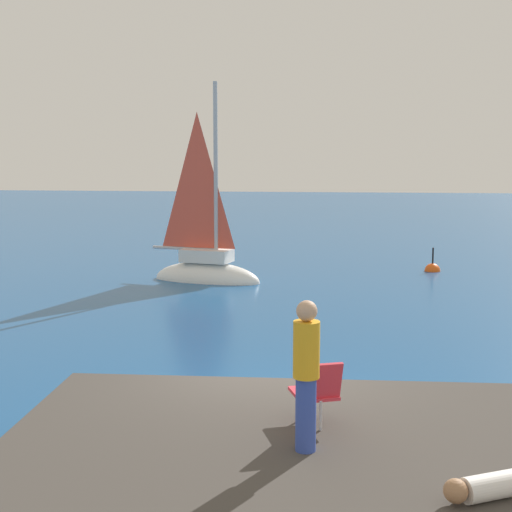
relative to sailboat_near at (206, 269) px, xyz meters
name	(u,v)px	position (x,y,z in m)	size (l,w,h in m)	color
ground_plane	(266,420)	(3.50, -11.96, -0.38)	(160.00, 160.00, 0.00)	navy
shore_ledge	(370,487)	(4.99, -14.83, 0.04)	(8.15, 4.73, 0.85)	#423D38
boulder_seaward	(226,439)	(3.03, -12.76, -0.38)	(1.31, 1.05, 0.72)	#433834
sailboat_near	(206,269)	(0.00, 0.00, 0.00)	(3.88, 2.00, 7.05)	white
person_standing	(306,371)	(4.30, -14.95, 1.34)	(0.28, 0.28, 1.62)	#334CB2
beach_chair	(317,389)	(4.38, -14.24, 0.91)	(0.66, 0.73, 0.80)	#E03342
marker_buoy	(432,271)	(7.62, 3.12, -0.38)	(0.56, 0.56, 1.13)	#EA5114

